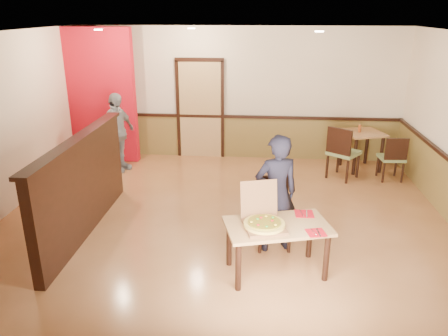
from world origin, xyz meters
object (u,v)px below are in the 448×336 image
object	(u,v)px
main_table	(277,232)
side_chair_right	(393,157)
side_chair_left	(342,151)
passerby	(117,133)
diner	(276,194)
diner_chair	(273,209)
pizza_box	(263,221)
side_table	(362,140)
condiment	(360,128)

from	to	relation	value
main_table	side_chair_right	bearing A→B (deg)	40.30
main_table	side_chair_left	distance (m)	3.60
main_table	passerby	bearing A→B (deg)	116.46
side_chair_left	diner	world-z (taller)	diner
diner_chair	pizza_box	xyz separation A→B (m)	(-0.14, -0.78, 0.20)
side_table	condiment	distance (m)	0.26
passerby	pizza_box	world-z (taller)	passerby
main_table	diner	bearing A→B (deg)	75.25
side_chair_right	pizza_box	bearing A→B (deg)	49.60
side_table	passerby	world-z (taller)	passerby
side_chair_left	passerby	bearing A→B (deg)	36.21
diner	pizza_box	xyz separation A→B (m)	(-0.17, -0.64, -0.09)
diner_chair	diner	world-z (taller)	diner
side_chair_left	diner	xyz separation A→B (m)	(-1.33, -2.76, 0.25)
diner_chair	condiment	world-z (taller)	diner_chair
main_table	diner	distance (m)	0.64
diner_chair	side_chair_left	world-z (taller)	side_chair_left
passerby	pizza_box	size ratio (longest dim) A/B	2.45
diner	passerby	distance (m)	4.21
side_table	diner	bearing A→B (deg)	-118.44
side_table	diner	world-z (taller)	diner
side_chair_left	side_table	size ratio (longest dim) A/B	1.13
side_chair_right	side_table	size ratio (longest dim) A/B	0.96
main_table	diner_chair	xyz separation A→B (m)	(-0.04, 0.74, -0.03)
passerby	diner	bearing A→B (deg)	-108.51
side_table	pizza_box	bearing A→B (deg)	-116.42
pizza_box	main_table	bearing A→B (deg)	-0.10
passerby	condiment	distance (m)	4.86
pizza_box	side_chair_left	bearing A→B (deg)	50.76
side_chair_left	diner	distance (m)	3.07
diner	pizza_box	world-z (taller)	diner
main_table	diner_chair	size ratio (longest dim) A/B	1.44
diner	main_table	bearing A→B (deg)	72.08
diner_chair	pizza_box	bearing A→B (deg)	-106.77
main_table	diner_chair	distance (m)	0.74
main_table	passerby	world-z (taller)	passerby
side_table	diner	distance (m)	3.84
side_chair_right	diner	xyz separation A→B (m)	(-2.28, -2.76, 0.33)
diner	condiment	world-z (taller)	diner
diner	condiment	xyz separation A→B (m)	(1.75, 3.35, 0.05)
side_chair_right	passerby	bearing A→B (deg)	-5.66
main_table	diner	world-z (taller)	diner
diner_chair	condiment	xyz separation A→B (m)	(1.78, 3.21, 0.34)
side_chair_left	pizza_box	world-z (taller)	pizza_box
side_chair_left	main_table	bearing A→B (deg)	105.92
diner	condiment	size ratio (longest dim) A/B	11.21
side_table	condiment	size ratio (longest dim) A/B	6.33
diner	passerby	bearing A→B (deg)	-61.42
main_table	pizza_box	bearing A→B (deg)	179.88
condiment	passerby	bearing A→B (deg)	-174.09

